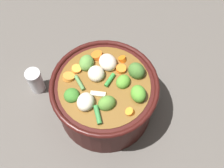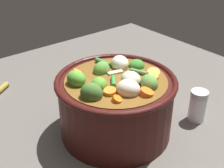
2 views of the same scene
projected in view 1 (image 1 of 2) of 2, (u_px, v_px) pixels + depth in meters
name	position (u px, v px, depth m)	size (l,w,h in m)	color
ground_plane	(105.00, 108.00, 0.78)	(1.10, 1.10, 0.00)	#514C47
cooking_pot	(105.00, 96.00, 0.71)	(0.26, 0.26, 0.16)	#38110F
salt_shaker	(35.00, 81.00, 0.77)	(0.04, 0.04, 0.08)	silver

